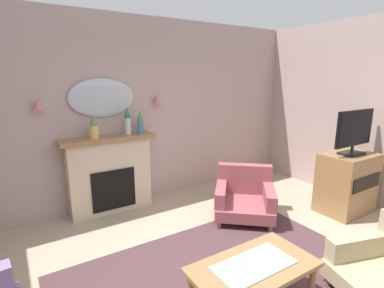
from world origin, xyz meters
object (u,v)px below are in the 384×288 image
at_px(wall_sconce_left, 38,104).
at_px(tv_cabinet, 347,183).
at_px(wall_mirror, 102,98).
at_px(mantel_vase_centre, 94,128).
at_px(mantel_vase_left, 128,120).
at_px(fireplace, 110,175).
at_px(wall_sconce_right, 157,99).
at_px(tv_flatscreen, 355,131).
at_px(mantel_vase_right, 140,122).
at_px(armchair_in_corner, 244,196).
at_px(coffee_table, 253,271).

bearing_deg(wall_sconce_left, tv_cabinet, -27.49).
bearing_deg(wall_mirror, tv_cabinet, -34.40).
relative_size(mantel_vase_centre, mantel_vase_left, 0.82).
distance_m(wall_mirror, wall_sconce_left, 0.85).
distance_m(fireplace, mantel_vase_centre, 0.76).
relative_size(wall_mirror, wall_sconce_left, 6.86).
xyz_separation_m(wall_mirror, wall_sconce_right, (0.85, -0.05, -0.05)).
distance_m(mantel_vase_centre, wall_sconce_right, 1.11).
relative_size(wall_sconce_right, tv_flatscreen, 0.17).
bearing_deg(wall_sconce_right, tv_flatscreen, -43.30).
height_order(fireplace, mantel_vase_left, mantel_vase_left).
relative_size(wall_sconce_right, tv_cabinet, 0.16).
bearing_deg(wall_sconce_left, wall_sconce_right, 0.00).
height_order(mantel_vase_left, wall_mirror, wall_mirror).
xyz_separation_m(mantel_vase_right, wall_sconce_right, (0.35, 0.12, 0.32)).
distance_m(mantel_vase_right, armchair_in_corner, 1.91).
bearing_deg(wall_mirror, mantel_vase_centre, -139.64).
bearing_deg(armchair_in_corner, mantel_vase_right, 133.01).
bearing_deg(wall_sconce_left, wall_mirror, 3.37).
xyz_separation_m(wall_mirror, armchair_in_corner, (1.60, -1.35, -1.40)).
height_order(wall_sconce_right, tv_cabinet, wall_sconce_right).
distance_m(mantel_vase_centre, wall_mirror, 0.48).
relative_size(wall_mirror, tv_cabinet, 1.07).
height_order(fireplace, tv_cabinet, fireplace).
bearing_deg(fireplace, wall_mirror, 90.00).
relative_size(wall_mirror, coffee_table, 0.87).
relative_size(coffee_table, tv_flatscreen, 1.31).
xyz_separation_m(wall_sconce_left, coffee_table, (1.28, -2.69, -1.28)).
bearing_deg(mantel_vase_right, coffee_table, -91.49).
distance_m(fireplace, tv_flatscreen, 3.63).
relative_size(wall_sconce_left, armchair_in_corner, 0.12).
relative_size(mantel_vase_centre, tv_flatscreen, 0.40).
relative_size(tv_cabinet, tv_flatscreen, 1.07).
xyz_separation_m(mantel_vase_right, armchair_in_corner, (1.10, -1.18, -1.03)).
xyz_separation_m(wall_mirror, wall_sconce_left, (-0.85, -0.05, -0.05)).
bearing_deg(armchair_in_corner, mantel_vase_centre, 146.78).
bearing_deg(mantel_vase_centre, mantel_vase_right, 0.00).
relative_size(fireplace, wall_sconce_right, 9.71).
height_order(wall_sconce_left, coffee_table, wall_sconce_left).
height_order(fireplace, coffee_table, fireplace).
relative_size(mantel_vase_centre, mantel_vase_right, 0.94).
distance_m(mantel_vase_centre, mantel_vase_right, 0.70).
relative_size(mantel_vase_left, armchair_in_corner, 0.36).
distance_m(wall_sconce_left, tv_flatscreen, 4.36).
bearing_deg(coffee_table, wall_mirror, 98.98).
xyz_separation_m(fireplace, wall_mirror, (-0.00, 0.14, 1.14)).
height_order(mantel_vase_centre, wall_mirror, wall_mirror).
relative_size(fireplace, tv_flatscreen, 1.62).
distance_m(mantel_vase_centre, tv_cabinet, 3.81).
xyz_separation_m(mantel_vase_right, tv_cabinet, (2.50, -1.88, -0.89)).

